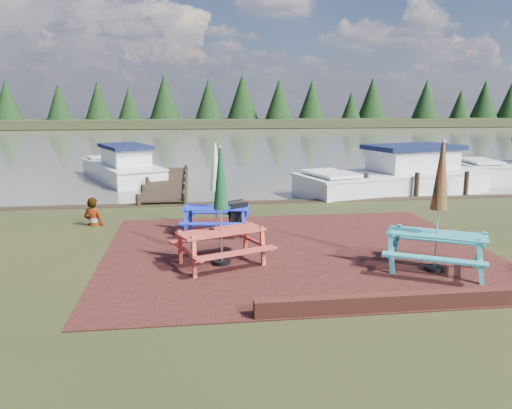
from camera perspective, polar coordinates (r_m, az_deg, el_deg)
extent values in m
plane|color=black|center=(11.03, 5.83, -6.84)|extent=(120.00, 120.00, 0.00)
cube|color=#381612|center=(11.96, 4.74, -5.31)|extent=(9.00, 7.50, 0.02)
cube|color=#4C1E16|center=(9.17, 19.01, -10.33)|extent=(6.00, 0.22, 0.30)
cube|color=#4E4C43|center=(47.37, -4.52, 7.30)|extent=(120.00, 60.00, 0.02)
cube|color=black|center=(76.28, -5.70, 9.25)|extent=(120.00, 10.00, 1.20)
cube|color=teal|center=(10.98, 19.95, -3.22)|extent=(2.07, 1.63, 0.04)
cube|color=teal|center=(10.35, 19.64, -5.88)|extent=(1.82, 1.20, 0.04)
cube|color=teal|center=(11.77, 20.02, -3.84)|extent=(1.82, 1.20, 0.04)
cube|color=teal|center=(11.14, 15.45, -4.87)|extent=(0.92, 1.51, 0.80)
cube|color=teal|center=(11.09, 24.19, -5.55)|extent=(0.92, 1.51, 0.80)
cylinder|color=black|center=(11.18, 19.69, -6.93)|extent=(0.39, 0.39, 0.11)
cylinder|color=#B2B2B7|center=(10.86, 20.15, -0.39)|extent=(0.04, 0.04, 2.71)
cone|color=#A83018|center=(10.75, 20.39, 3.01)|extent=(0.35, 0.35, 1.36)
cube|color=#B6372E|center=(10.75, -3.97, -3.08)|extent=(1.98, 1.36, 0.04)
cube|color=#B6372E|center=(10.23, -2.26, -5.56)|extent=(1.81, 0.92, 0.04)
cube|color=#B6372E|center=(11.44, -5.46, -3.75)|extent=(1.81, 0.92, 0.04)
cube|color=#B6372E|center=(10.55, -7.89, -5.59)|extent=(0.67, 1.52, 0.76)
cube|color=#B6372E|center=(11.20, -0.24, -4.46)|extent=(0.67, 1.52, 0.76)
cylinder|color=black|center=(10.95, -3.92, -6.67)|extent=(0.37, 0.37, 0.10)
cylinder|color=#B2B2B7|center=(10.63, -4.01, -0.35)|extent=(0.04, 0.04, 2.57)
cone|color=#103C1E|center=(10.52, -4.06, 2.93)|extent=(0.33, 0.33, 1.28)
cube|color=#1A27C5|center=(13.35, -4.59, -0.38)|extent=(1.84, 0.97, 0.04)
cube|color=#1A27C5|center=(12.77, -4.92, -2.23)|extent=(1.76, 0.53, 0.04)
cube|color=#1A27C5|center=(14.05, -4.25, -0.95)|extent=(1.76, 0.53, 0.04)
cube|color=#1A27C5|center=(13.54, -7.75, -1.84)|extent=(0.33, 1.51, 0.72)
cube|color=#1A27C5|center=(13.36, -1.33, -1.92)|extent=(0.33, 1.51, 0.72)
cylinder|color=black|center=(13.50, -4.54, -3.16)|extent=(0.35, 0.35, 0.10)
cylinder|color=#B2B2B7|center=(13.25, -4.62, 1.72)|extent=(0.04, 0.04, 2.43)
cone|color=white|center=(13.17, -4.66, 4.22)|extent=(0.31, 0.31, 1.22)
cube|color=black|center=(13.28, -2.07, -1.62)|extent=(0.57, 0.48, 0.88)
cube|color=black|center=(13.57, -2.19, -1.34)|extent=(0.57, 0.48, 0.88)
cube|color=black|center=(13.33, -2.15, 0.30)|extent=(0.48, 0.33, 0.03)
cube|color=black|center=(21.96, -10.12, 2.59)|extent=(1.60, 9.00, 0.06)
cube|color=black|center=(22.00, -12.07, 2.66)|extent=(0.08, 9.00, 0.08)
cube|color=black|center=(21.93, -8.16, 2.77)|extent=(0.08, 9.00, 0.08)
cylinder|color=black|center=(17.64, -13.31, -0.44)|extent=(0.16, 0.16, 1.00)
cylinder|color=black|center=(17.55, -8.11, -0.31)|extent=(0.16, 0.16, 1.00)
cube|color=silver|center=(24.91, -15.08, 3.39)|extent=(4.64, 6.87, 0.93)
cube|color=silver|center=(24.84, -15.14, 4.50)|extent=(4.73, 7.01, 0.07)
cube|color=silver|center=(24.05, -14.68, 5.37)|extent=(2.56, 3.15, 0.79)
cube|color=black|center=(24.01, -14.74, 6.43)|extent=(2.88, 3.58, 0.17)
cube|color=silver|center=(27.21, -16.60, 5.26)|extent=(2.21, 1.83, 0.09)
cube|color=silver|center=(21.10, 15.35, 2.06)|extent=(8.29, 4.75, 1.05)
cube|color=silver|center=(21.02, 15.43, 3.52)|extent=(8.46, 4.84, 0.08)
cube|color=silver|center=(21.56, 17.47, 4.95)|extent=(3.70, 2.78, 0.89)
cube|color=black|center=(21.51, 17.55, 6.27)|extent=(4.22, 3.12, 0.19)
cube|color=silver|center=(19.29, 8.48, 3.54)|extent=(1.99, 2.61, 0.10)
cube|color=silver|center=(25.04, 24.27, 4.58)|extent=(1.52, 2.28, 0.11)
imported|color=gray|center=(14.93, -18.23, 0.73)|extent=(0.69, 0.56, 1.63)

